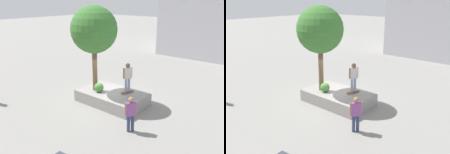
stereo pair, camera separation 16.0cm
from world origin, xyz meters
TOP-DOWN VIEW (x-y plane):
  - ground_plane at (0.00, 0.00)m, footprint 120.00×120.00m
  - planter_ledge at (-0.55, 0.03)m, footprint 3.83×2.37m
  - plaza_tree at (0.45, 0.38)m, footprint 2.60×2.60m
  - boxwood_shrub at (0.04, 0.49)m, footprint 0.54×0.54m
  - skateboard at (-1.29, -0.43)m, footprint 0.41×0.83m
  - skateboarder at (-1.29, -0.43)m, footprint 0.36×0.52m
  - pedestrian_crossing at (-3.26, 1.93)m, footprint 0.43×0.47m

SIDE VIEW (x-z plane):
  - ground_plane at x=0.00m, z-range 0.00..0.00m
  - planter_ledge at x=-0.55m, z-range 0.00..0.67m
  - skateboard at x=-1.29m, z-range 0.69..0.76m
  - boxwood_shrub at x=0.04m, z-range 0.67..1.21m
  - pedestrian_crossing at x=-3.26m, z-range 0.13..1.81m
  - skateboarder at x=-1.29m, z-range 0.87..2.53m
  - plaza_tree at x=0.45m, z-range 1.74..6.53m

